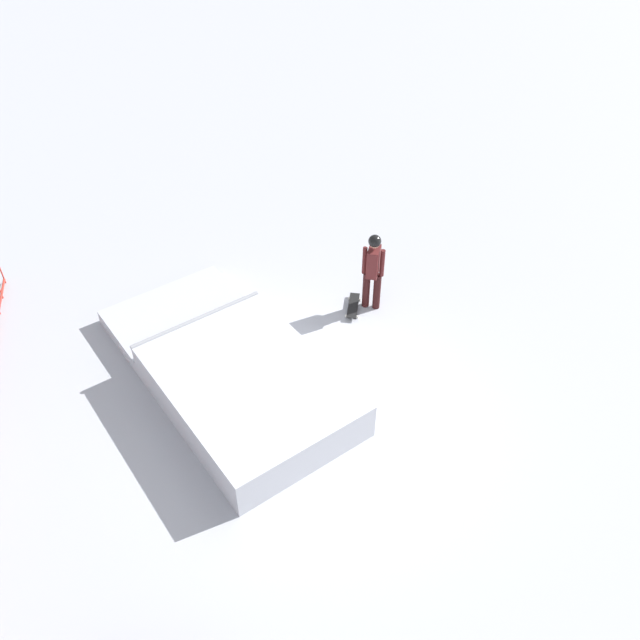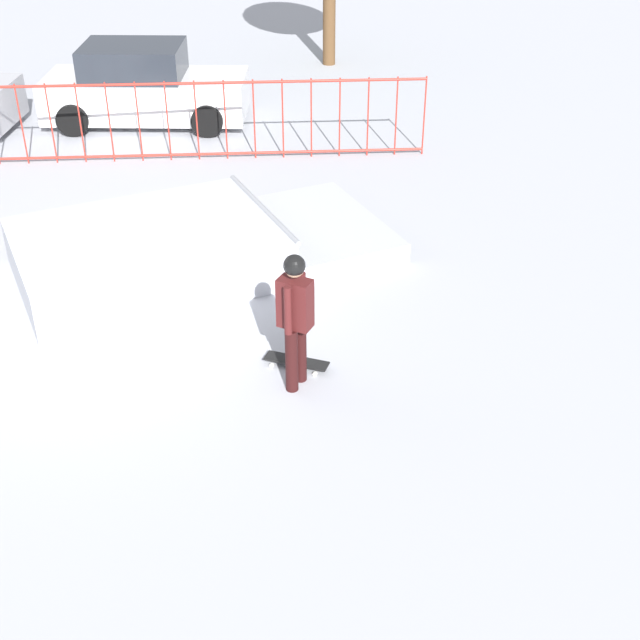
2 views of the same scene
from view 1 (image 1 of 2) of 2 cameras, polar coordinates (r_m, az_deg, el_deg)
The scene contains 4 objects.
ground_plane at distance 11.03m, azimuth 0.02°, elevation -9.15°, with size 60.00×60.00×0.00m, color #A8AAB2.
skate_ramp at distance 11.44m, azimuth -7.51°, elevation -4.88°, with size 5.97×4.32×0.74m.
skater at distance 12.66m, azimuth 4.72°, elevation 4.74°, with size 0.44×0.39×1.73m.
skateboard at distance 13.14m, azimuth 2.95°, elevation 1.27°, with size 0.81×0.51×0.09m.
Camera 1 is at (-6.80, 1.93, 8.46)m, focal length 36.18 mm.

